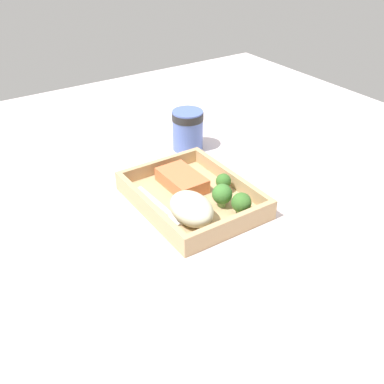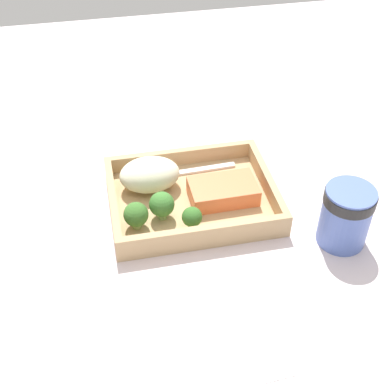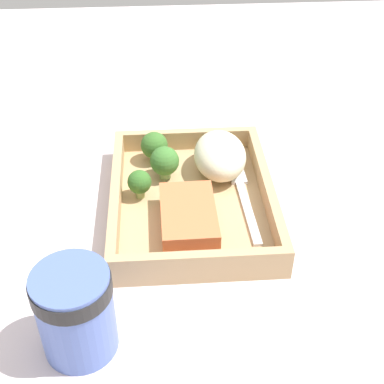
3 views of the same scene
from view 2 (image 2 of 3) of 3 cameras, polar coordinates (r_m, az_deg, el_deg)
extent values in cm
cube|color=silver|center=(90.43, 0.00, -1.77)|extent=(160.00, 160.00, 2.00)
cube|color=tan|center=(89.36, 0.00, -1.02)|extent=(27.16, 21.08, 1.20)
cube|color=tan|center=(95.59, -1.20, 3.80)|extent=(27.16, 1.20, 2.94)
cube|color=tan|center=(80.90, 1.41, -4.53)|extent=(27.16, 1.20, 2.94)
cube|color=tan|center=(90.87, 8.05, 1.06)|extent=(1.20, 18.68, 2.94)
cube|color=tan|center=(86.97, -8.41, -1.13)|extent=(1.20, 18.68, 2.94)
cube|color=#E37042|center=(88.31, 3.32, 0.09)|extent=(11.10, 6.92, 2.96)
ellipsoid|color=beige|center=(89.73, -4.54, 1.86)|extent=(10.14, 7.24, 5.55)
cylinder|color=#77A05B|center=(85.24, -3.19, -2.29)|extent=(1.54, 1.54, 1.68)
sphere|color=#3D7630|center=(83.92, -3.24, -1.31)|extent=(4.05, 4.05, 4.05)
cylinder|color=#7A9655|center=(84.00, -5.91, -3.33)|extent=(1.48, 1.48, 1.58)
sphere|color=#3A6C29|center=(82.72, -6.00, -2.40)|extent=(3.90, 3.90, 3.90)
cylinder|color=#89A15D|center=(83.30, 0.00, -3.50)|extent=(1.21, 1.21, 1.59)
sphere|color=#366A28|center=(82.14, 0.00, -2.67)|extent=(3.19, 3.19, 3.19)
cube|color=silver|center=(94.62, 0.97, 2.40)|extent=(12.43, 1.61, 0.44)
cube|color=silver|center=(93.32, -3.73, 1.67)|extent=(3.49, 2.34, 0.44)
cylinder|color=#516AB7|center=(83.59, 16.06, -2.50)|extent=(7.47, 7.47, 9.96)
cylinder|color=black|center=(81.21, 16.53, -0.61)|extent=(7.69, 7.69, 1.79)
cube|color=white|center=(72.72, 5.36, -15.18)|extent=(10.33, 14.35, 0.24)
camera|label=1|loc=(1.19, -42.31, 27.99)|focal=42.00mm
camera|label=3|loc=(0.93, 39.97, 23.74)|focal=50.00mm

